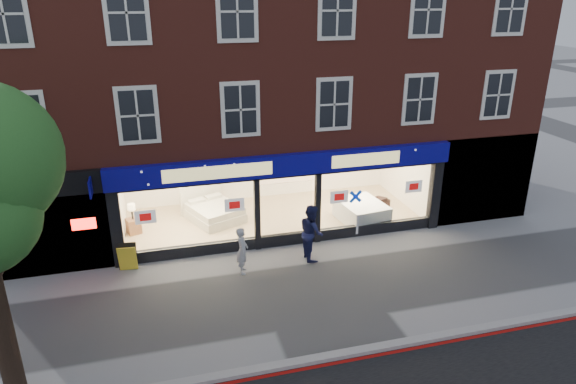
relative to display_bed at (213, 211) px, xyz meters
name	(u,v)px	position (x,y,z in m)	size (l,w,h in m)	color
ground	(315,291)	(2.22, -5.65, -0.43)	(120.00, 120.00, 0.00)	gray
kerb_line	(356,359)	(2.22, -8.75, -0.42)	(60.00, 0.10, 0.01)	#8C0A07
kerb_stone	(353,352)	(2.22, -8.55, -0.37)	(60.00, 0.25, 0.12)	gray
showroom_floor	(273,218)	(2.22, -0.40, -0.38)	(11.00, 4.50, 0.10)	tan
building	(260,34)	(2.21, 1.28, 6.24)	(19.00, 8.26, 10.30)	maroon
display_bed	(213,211)	(0.00, 0.00, 0.00)	(2.36, 2.56, 1.16)	beige
bedside_table	(134,226)	(-2.88, -0.50, -0.05)	(0.45, 0.45, 0.55)	brown
mattress_stack	(361,212)	(5.32, -1.65, 0.04)	(1.70, 2.04, 0.74)	silver
sofa	(370,204)	(6.06, -0.81, -0.09)	(1.65, 0.65, 0.48)	black
a_board	(128,257)	(-3.03, -2.95, 0.01)	(0.56, 0.36, 0.87)	gold
pedestrian_grey	(242,250)	(0.39, -4.03, 0.32)	(0.55, 0.36, 1.50)	#A1A2A8
pedestrian_blue	(311,232)	(2.71, -3.70, 0.50)	(0.90, 0.70, 1.85)	#181A43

